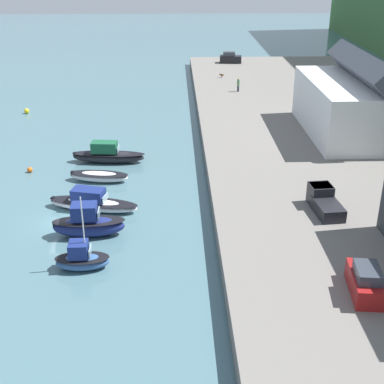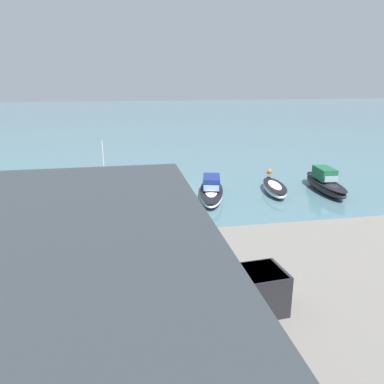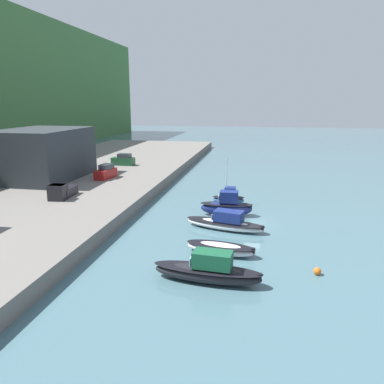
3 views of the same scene
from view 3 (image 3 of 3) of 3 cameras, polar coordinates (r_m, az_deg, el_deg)
ground_plane at (r=42.21m, az=8.73°, el=-4.71°), size 320.00×320.00×0.00m
quay_promenade at (r=51.57m, az=-25.40°, el=-1.63°), size 138.52×30.85×1.52m
yacht_club_building at (r=62.07m, az=-21.79°, el=5.41°), size 14.95×10.65×7.57m
moored_boat_0 at (r=28.56m, az=2.48°, el=-11.91°), size 2.79×8.50×2.44m
moored_boat_1 at (r=33.53m, az=4.36°, el=-8.57°), size 3.00×6.51×0.98m
moored_boat_2 at (r=39.72m, az=5.14°, el=-4.68°), size 4.23×8.95×2.07m
moored_boat_3 at (r=44.37m, az=5.31°, el=-2.20°), size 2.36×6.22×2.96m
moored_boat_4 at (r=49.37m, az=5.62°, el=-0.90°), size 2.11×4.22×6.05m
parked_car_0 at (r=59.63m, az=-13.00°, el=2.94°), size 4.38×2.28×2.16m
parked_car_1 at (r=71.30m, az=-10.42°, el=4.79°), size 1.99×4.28×2.16m
pickup_truck_0 at (r=48.99m, az=-19.26°, el=0.09°), size 4.88×2.37×1.90m
mooring_buoy_1 at (r=31.40m, az=18.55°, el=-11.36°), size 0.59×0.59×0.59m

